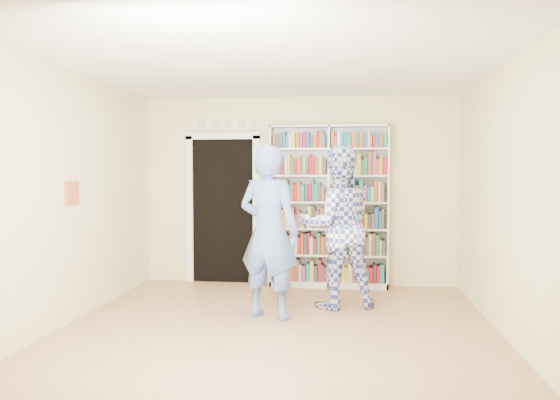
% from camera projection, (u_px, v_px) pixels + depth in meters
% --- Properties ---
extents(floor, '(5.00, 5.00, 0.00)m').
position_uv_depth(floor, '(275.00, 334.00, 5.47)').
color(floor, '#976B49').
rests_on(floor, ground).
extents(ceiling, '(5.00, 5.00, 0.00)m').
position_uv_depth(ceiling, '(275.00, 62.00, 5.33)').
color(ceiling, white).
rests_on(ceiling, wall_back).
extents(wall_back, '(4.50, 0.00, 4.50)m').
position_uv_depth(wall_back, '(298.00, 191.00, 7.87)').
color(wall_back, beige).
rests_on(wall_back, floor).
extents(wall_left, '(0.00, 5.00, 5.00)m').
position_uv_depth(wall_left, '(61.00, 198.00, 5.67)').
color(wall_left, beige).
rests_on(wall_left, floor).
extents(wall_right, '(0.00, 5.00, 5.00)m').
position_uv_depth(wall_right, '(512.00, 201.00, 5.12)').
color(wall_right, beige).
rests_on(wall_right, floor).
extents(bookshelf, '(1.65, 0.31, 2.27)m').
position_uv_depth(bookshelf, '(329.00, 206.00, 7.67)').
color(bookshelf, white).
rests_on(bookshelf, floor).
extents(doorway, '(1.10, 0.08, 2.43)m').
position_uv_depth(doorway, '(223.00, 202.00, 8.00)').
color(doorway, black).
rests_on(doorway, floor).
extents(wall_art, '(0.03, 0.25, 0.25)m').
position_uv_depth(wall_art, '(72.00, 193.00, 5.86)').
color(wall_art, brown).
rests_on(wall_art, wall_left).
extents(man_blue, '(0.81, 0.66, 1.93)m').
position_uv_depth(man_blue, '(269.00, 232.00, 6.04)').
color(man_blue, '#516CB5').
rests_on(man_blue, floor).
extents(man_plaid, '(1.11, 0.97, 1.94)m').
position_uv_depth(man_plaid, '(337.00, 227.00, 6.53)').
color(man_plaid, '#2F4290').
rests_on(man_plaid, floor).
extents(paper_sheet, '(0.19, 0.09, 0.29)m').
position_uv_depth(paper_sheet, '(348.00, 228.00, 6.31)').
color(paper_sheet, white).
rests_on(paper_sheet, man_plaid).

